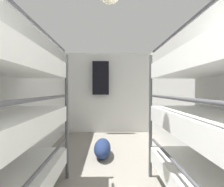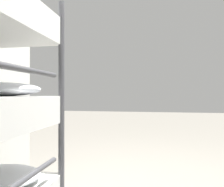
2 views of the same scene
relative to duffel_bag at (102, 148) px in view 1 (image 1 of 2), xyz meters
name	(u,v)px [view 1 (image 1 of 2)]	position (x,y,z in m)	size (l,w,h in m)	color
wall_left	(11,96)	(-1.11, -0.77, 0.96)	(0.06, 4.72, 2.22)	silver
wall_right	(204,96)	(1.33, -0.77, 0.96)	(0.06, 4.72, 2.22)	silver
wall_back	(108,93)	(0.11, 1.56, 0.96)	(2.50, 0.06, 2.22)	silver
duffel_bag	(102,148)	(0.00, 0.00, 0.00)	(0.30, 0.62, 0.30)	navy
hanging_coat	(101,78)	(-0.09, 1.41, 1.37)	(0.44, 0.12, 0.90)	black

